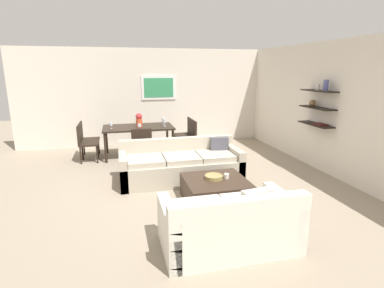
{
  "coord_description": "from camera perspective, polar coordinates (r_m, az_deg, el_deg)",
  "views": [
    {
      "loc": [
        -1.2,
        -5.25,
        2.14
      ],
      "look_at": [
        0.15,
        0.2,
        0.75
      ],
      "focal_mm": 28.48,
      "sensor_mm": 36.0,
      "label": 1
    }
  ],
  "objects": [
    {
      "name": "centerpiece_vase",
      "position": [
        7.61,
        -9.89,
        4.48
      ],
      "size": [
        0.16,
        0.16,
        0.34
      ],
      "color": "#D85933",
      "rests_on": "dining_table"
    },
    {
      "name": "decorative_bowl",
      "position": [
        5.03,
        4.08,
        -6.14
      ],
      "size": [
        0.3,
        0.3,
        0.07
      ],
      "color": "#99844C",
      "rests_on": "coffee_table"
    },
    {
      "name": "right_wall_shelf_unit",
      "position": [
        7.25,
        21.99,
        6.65
      ],
      "size": [
        0.34,
        8.2,
        2.7
      ],
      "color": "silver",
      "rests_on": "ground"
    },
    {
      "name": "dining_chair_right_far",
      "position": [
        8.11,
        -1.17,
        2.26
      ],
      "size": [
        0.44,
        0.44,
        0.88
      ],
      "color": "black",
      "rests_on": "ground"
    },
    {
      "name": "wine_glass_right_near",
      "position": [
        7.6,
        -5.15,
        4.25
      ],
      "size": [
        0.07,
        0.07,
        0.18
      ],
      "color": "silver",
      "rests_on": "dining_table"
    },
    {
      "name": "loveseat_white",
      "position": [
        3.86,
        7.05,
        -14.78
      ],
      "size": [
        1.63,
        0.9,
        0.78
      ],
      "color": "silver",
      "rests_on": "ground"
    },
    {
      "name": "back_wall_unit",
      "position": [
        8.94,
        -4.28,
        8.81
      ],
      "size": [
        8.4,
        0.09,
        2.7
      ],
      "color": "silver",
      "rests_on": "ground"
    },
    {
      "name": "ground_plane",
      "position": [
        5.79,
        -0.99,
        -7.77
      ],
      "size": [
        18.0,
        18.0,
        0.0
      ],
      "primitive_type": "plane",
      "color": "gray"
    },
    {
      "name": "dining_chair_right_near",
      "position": [
        7.69,
        -0.44,
        1.62
      ],
      "size": [
        0.44,
        0.44,
        0.88
      ],
      "color": "black",
      "rests_on": "ground"
    },
    {
      "name": "coffee_table",
      "position": [
        5.09,
        4.43,
        -8.66
      ],
      "size": [
        1.0,
        0.98,
        0.38
      ],
      "color": "#38281E",
      "rests_on": "ground"
    },
    {
      "name": "sofa_beige",
      "position": [
        6.0,
        -2.05,
        -4.05
      ],
      "size": [
        2.34,
        0.9,
        0.78
      ],
      "color": "#B2A893",
      "rests_on": "ground"
    },
    {
      "name": "candle_jar",
      "position": [
        5.07,
        6.46,
        -5.99
      ],
      "size": [
        0.08,
        0.08,
        0.08
      ],
      "primitive_type": "cylinder",
      "color": "silver",
      "rests_on": "coffee_table"
    },
    {
      "name": "wine_glass_foot",
      "position": [
        7.23,
        -9.84,
        3.41
      ],
      "size": [
        0.08,
        0.08,
        0.14
      ],
      "color": "silver",
      "rests_on": "dining_table"
    },
    {
      "name": "dining_chair_foot",
      "position": [
        6.85,
        -9.43,
        -0.11
      ],
      "size": [
        0.44,
        0.44,
        0.88
      ],
      "color": "black",
      "rests_on": "ground"
    },
    {
      "name": "dining_table",
      "position": [
        7.68,
        -10.03,
        2.74
      ],
      "size": [
        1.71,
        0.98,
        0.75
      ],
      "color": "black",
      "rests_on": "ground"
    },
    {
      "name": "dining_chair_left_far",
      "position": [
        7.96,
        -19.18,
        1.26
      ],
      "size": [
        0.44,
        0.44,
        0.88
      ],
      "color": "black",
      "rests_on": "ground"
    },
    {
      "name": "dining_chair_left_near",
      "position": [
        7.53,
        -19.46,
        0.55
      ],
      "size": [
        0.44,
        0.44,
        0.88
      ],
      "color": "black",
      "rests_on": "ground"
    },
    {
      "name": "wine_glass_right_far",
      "position": [
        7.84,
        -5.43,
        4.51
      ],
      "size": [
        0.08,
        0.08,
        0.17
      ],
      "color": "silver",
      "rests_on": "dining_table"
    },
    {
      "name": "wine_glass_left_near",
      "position": [
        7.52,
        -14.94,
        3.59
      ],
      "size": [
        0.07,
        0.07,
        0.15
      ],
      "color": "silver",
      "rests_on": "dining_table"
    }
  ]
}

